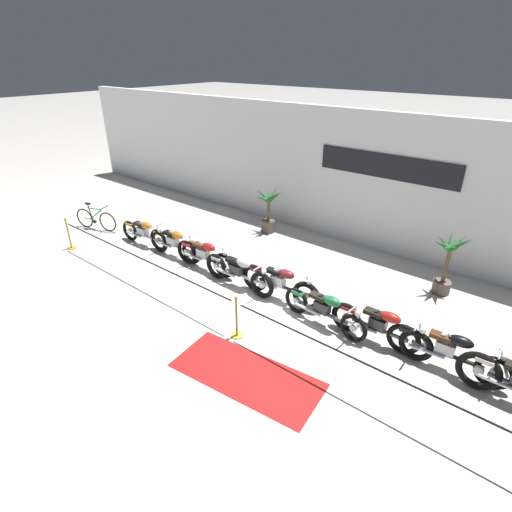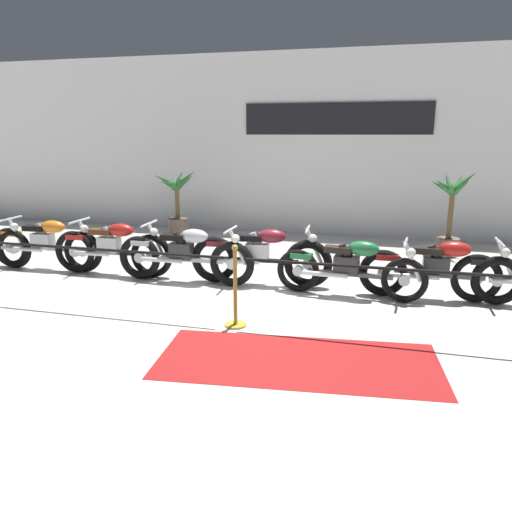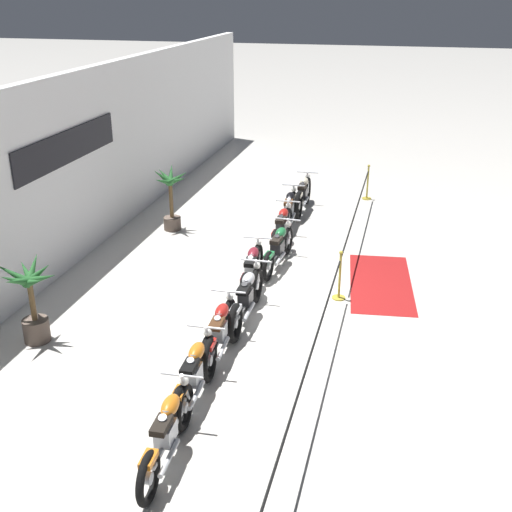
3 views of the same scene
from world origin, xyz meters
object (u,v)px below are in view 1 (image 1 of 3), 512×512
(motorcycle_orange_0, at_px, (144,233))
(motorcycle_black_7, at_px, (448,351))
(potted_palm_right_of_row, at_px, (447,263))
(motorcycle_red_2, at_px, (205,255))
(potted_palm_left_of_row, at_px, (268,210))
(motorcycle_silver_3, at_px, (238,272))
(floor_banner, at_px, (246,375))
(motorcycle_red_6, at_px, (380,327))
(motorcycle_orange_1, at_px, (174,243))
(stanchion_mid_left, at_px, (237,323))
(stanchion_far_left, at_px, (184,282))
(bicycle, at_px, (96,219))
(motorcycle_green_5, at_px, (324,309))
(motorcycle_maroon_4, at_px, (280,284))

(motorcycle_orange_0, bearing_deg, motorcycle_black_7, 1.10)
(potted_palm_right_of_row, bearing_deg, motorcycle_orange_0, -159.64)
(motorcycle_red_2, relative_size, potted_palm_left_of_row, 1.36)
(motorcycle_silver_3, xyz_separation_m, floor_banner, (2.29, -2.40, -0.46))
(motorcycle_red_6, height_order, potted_palm_right_of_row, potted_palm_right_of_row)
(motorcycle_orange_1, distance_m, motorcycle_red_6, 6.61)
(potted_palm_right_of_row, height_order, stanchion_mid_left, potted_palm_right_of_row)
(motorcycle_black_7, height_order, stanchion_far_left, stanchion_far_left)
(motorcycle_orange_0, height_order, motorcycle_orange_1, motorcycle_orange_1)
(motorcycle_silver_3, distance_m, stanchion_far_left, 1.66)
(bicycle, relative_size, floor_banner, 0.55)
(bicycle, bearing_deg, motorcycle_red_2, 3.41)
(motorcycle_red_2, xyz_separation_m, stanchion_mid_left, (2.72, -1.71, -0.12))
(motorcycle_silver_3, relative_size, potted_palm_right_of_row, 1.37)
(stanchion_mid_left, bearing_deg, floor_banner, -40.12)
(motorcycle_orange_1, xyz_separation_m, bicycle, (-3.84, -0.32, -0.09))
(motorcycle_silver_3, distance_m, floor_banner, 3.35)
(motorcycle_red_2, xyz_separation_m, motorcycle_silver_3, (1.37, -0.11, -0.01))
(motorcycle_orange_0, relative_size, motorcycle_green_5, 0.97)
(motorcycle_silver_3, relative_size, motorcycle_black_7, 0.98)
(motorcycle_maroon_4, distance_m, motorcycle_green_5, 1.46)
(motorcycle_green_5, relative_size, potted_palm_left_of_row, 1.40)
(motorcycle_red_2, bearing_deg, motorcycle_silver_3, -4.53)
(motorcycle_silver_3, bearing_deg, stanchion_far_left, -101.46)
(stanchion_mid_left, bearing_deg, motorcycle_silver_3, 130.13)
(potted_palm_right_of_row, bearing_deg, bicycle, -162.94)
(motorcycle_red_2, height_order, motorcycle_green_5, motorcycle_red_2)
(motorcycle_orange_1, xyz_separation_m, motorcycle_black_7, (7.96, 0.09, -0.00))
(bicycle, xyz_separation_m, floor_banner, (8.83, -2.20, -0.38))
(motorcycle_green_5, height_order, floor_banner, motorcycle_green_5)
(stanchion_mid_left, bearing_deg, motorcycle_green_5, 49.81)
(motorcycle_orange_0, relative_size, motorcycle_maroon_4, 0.94)
(motorcycle_red_2, relative_size, motorcycle_silver_3, 0.93)
(motorcycle_black_7, bearing_deg, potted_palm_right_of_row, 107.72)
(potted_palm_left_of_row, relative_size, stanchion_mid_left, 1.51)
(motorcycle_orange_0, bearing_deg, motorcycle_red_6, 0.69)
(motorcycle_maroon_4, height_order, motorcycle_green_5, motorcycle_maroon_4)
(potted_palm_right_of_row, bearing_deg, motorcycle_maroon_4, -136.64)
(motorcycle_orange_0, distance_m, bicycle, 2.49)
(motorcycle_black_7, relative_size, potted_palm_right_of_row, 1.40)
(motorcycle_black_7, relative_size, stanchion_mid_left, 2.27)
(motorcycle_orange_1, height_order, stanchion_far_left, stanchion_far_left)
(motorcycle_maroon_4, xyz_separation_m, stanchion_far_left, (-1.54, -1.80, 0.30))
(motorcycle_silver_3, distance_m, motorcycle_maroon_4, 1.23)
(bicycle, xyz_separation_m, stanchion_mid_left, (7.89, -1.40, -0.02))
(motorcycle_red_2, distance_m, motorcycle_maroon_4, 2.59)
(motorcycle_red_2, xyz_separation_m, floor_banner, (3.67, -2.50, -0.47))
(motorcycle_silver_3, bearing_deg, stanchion_mid_left, -49.87)
(motorcycle_green_5, relative_size, potted_palm_right_of_row, 1.30)
(stanchion_mid_left, bearing_deg, motorcycle_maroon_4, 94.22)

